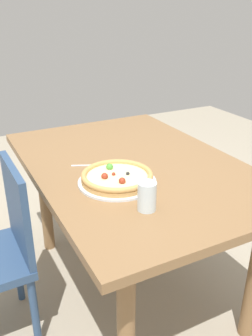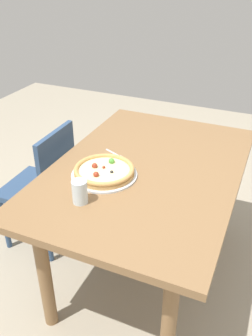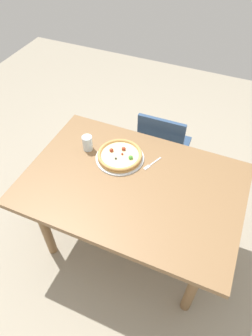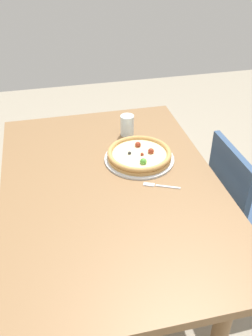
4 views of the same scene
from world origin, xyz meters
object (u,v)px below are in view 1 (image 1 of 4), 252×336
at_px(dining_table, 134,180).
at_px(pizza, 117,177).
at_px(plate, 117,182).
at_px(drinking_glass, 147,196).
at_px(fork, 91,165).

height_order(dining_table, pizza, pizza).
xyz_separation_m(plate, pizza, (-0.00, -0.00, 0.03)).
bearing_deg(drinking_glass, pizza, -179.45).
bearing_deg(fork, dining_table, 8.57).
relative_size(dining_table, drinking_glass, 12.61).
bearing_deg(pizza, drinking_glass, 0.55).
distance_m(dining_table, plate, 0.26).
bearing_deg(pizza, plate, 55.41).
xyz_separation_m(dining_table, fork, (-0.06, -0.20, 0.10)).
bearing_deg(plate, dining_table, 134.24).
height_order(dining_table, fork, fork).
bearing_deg(plate, fork, -172.42).
bearing_deg(dining_table, plate, -45.76).
height_order(plate, fork, plate).
bearing_deg(dining_table, pizza, -45.85).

